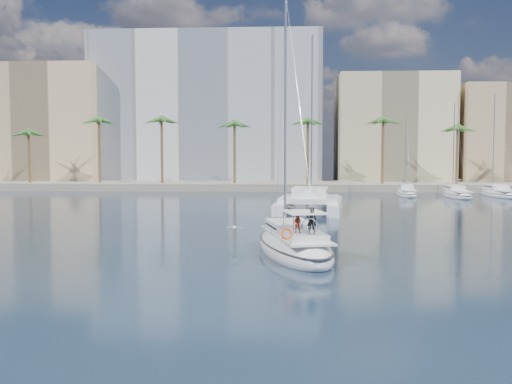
{
  "coord_description": "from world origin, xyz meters",
  "views": [
    {
      "loc": [
        2.71,
        -35.56,
        6.26
      ],
      "look_at": [
        0.75,
        1.5,
        3.66
      ],
      "focal_mm": 40.0,
      "sensor_mm": 36.0,
      "label": 1
    }
  ],
  "objects": [
    {
      "name": "moored_yacht_b",
      "position": [
        26.5,
        45.0,
        0.0
      ],
      "size": [
        3.32,
        10.83,
        13.72
      ],
      "primitive_type": null,
      "rotation": [
        0.0,
        0.0,
        -0.02
      ],
      "color": "silver",
      "rests_on": "ground"
    },
    {
      "name": "moored_yacht_c",
      "position": [
        33.0,
        47.0,
        0.0
      ],
      "size": [
        3.98,
        12.33,
        15.54
      ],
      "primitive_type": null,
      "rotation": [
        0.0,
        0.0,
        0.03
      ],
      "color": "silver",
      "rests_on": "ground"
    },
    {
      "name": "building_tan_right",
      "position": [
        42.0,
        68.0,
        9.0
      ],
      "size": [
        18.0,
        12.0,
        18.0
      ],
      "primitive_type": "cube",
      "color": "tan",
      "rests_on": "ground"
    },
    {
      "name": "main_sloop",
      "position": [
        3.2,
        -0.87,
        0.52
      ],
      "size": [
        6.24,
        12.1,
        17.16
      ],
      "rotation": [
        0.0,
        0.0,
        0.23
      ],
      "color": "silver",
      "rests_on": "ground"
    },
    {
      "name": "building_tan_left",
      "position": [
        -42.0,
        69.0,
        11.0
      ],
      "size": [
        22.0,
        14.0,
        22.0
      ],
      "primitive_type": "cube",
      "color": "tan",
      "rests_on": "ground"
    },
    {
      "name": "palm_centre",
      "position": [
        0.0,
        57.0,
        10.28
      ],
      "size": [
        3.6,
        3.6,
        12.3
      ],
      "color": "brown",
      "rests_on": "ground"
    },
    {
      "name": "seagull",
      "position": [
        -0.84,
        3.34,
        1.08
      ],
      "size": [
        1.18,
        0.51,
        0.22
      ],
      "color": "silver",
      "rests_on": "ground"
    },
    {
      "name": "building_modern",
      "position": [
        -12.0,
        73.0,
        14.0
      ],
      "size": [
        42.0,
        16.0,
        28.0
      ],
      "primitive_type": "cube",
      "color": "silver",
      "rests_on": "ground"
    },
    {
      "name": "catamaran",
      "position": [
        5.26,
        25.43,
        1.17
      ],
      "size": [
        8.02,
        13.79,
        19.0
      ],
      "rotation": [
        0.0,
        0.0,
        -0.11
      ],
      "color": "silver",
      "rests_on": "ground"
    },
    {
      "name": "palm_right",
      "position": [
        34.0,
        57.0,
        10.28
      ],
      "size": [
        3.6,
        3.6,
        12.3
      ],
      "color": "brown",
      "rests_on": "ground"
    },
    {
      "name": "moored_yacht_a",
      "position": [
        20.0,
        47.0,
        0.0
      ],
      "size": [
        3.37,
        9.52,
        11.9
      ],
      "primitive_type": null,
      "rotation": [
        0.0,
        0.0,
        -0.07
      ],
      "color": "silver",
      "rests_on": "ground"
    },
    {
      "name": "building_beige",
      "position": [
        22.0,
        70.0,
        10.0
      ],
      "size": [
        20.0,
        14.0,
        20.0
      ],
      "primitive_type": "cube",
      "color": "beige",
      "rests_on": "ground"
    },
    {
      "name": "ground",
      "position": [
        0.0,
        0.0,
        0.0
      ],
      "size": [
        160.0,
        160.0,
        0.0
      ],
      "primitive_type": "plane",
      "color": "black",
      "rests_on": "ground"
    },
    {
      "name": "quay",
      "position": [
        0.0,
        61.0,
        0.6
      ],
      "size": [
        120.0,
        14.0,
        1.2
      ],
      "primitive_type": "cube",
      "color": "gray",
      "rests_on": "ground"
    },
    {
      "name": "palm_left",
      "position": [
        -34.0,
        57.0,
        10.28
      ],
      "size": [
        3.6,
        3.6,
        12.3
      ],
      "color": "brown",
      "rests_on": "ground"
    }
  ]
}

